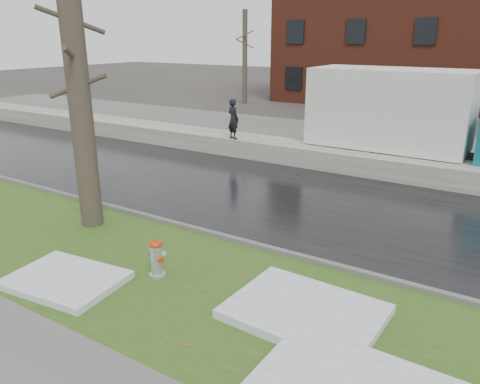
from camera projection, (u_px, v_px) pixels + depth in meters
The scene contains 15 objects.
ground at pixel (186, 251), 10.88m from camera, with size 120.00×120.00×0.00m, color #47423D.
verge at pixel (149, 272), 9.87m from camera, with size 60.00×4.50×0.04m, color #274C19.
road at pixel (277, 197), 14.48m from camera, with size 60.00×7.00×0.03m, color black.
parking_lot at pixel (365, 145), 21.29m from camera, with size 60.00×9.00×0.03m, color slate.
curb at pixel (211, 234), 11.66m from camera, with size 60.00×0.15×0.14m, color slate.
snowbank at pixel (329, 157), 17.73m from camera, with size 60.00×1.60×0.75m, color beige.
brick_building at pixel (478, 32), 32.31m from camera, with size 26.00×12.00×10.00m, color maroon.
bg_tree_left at pixel (245, 56), 33.53m from camera, with size 1.40×1.62×6.50m.
bg_tree_center at pixel (345, 56), 33.69m from camera, with size 1.40×1.62×6.50m.
fire_hydrant at pixel (157, 256), 9.53m from camera, with size 0.42×0.38×0.84m.
tree at pixel (78, 89), 11.25m from camera, with size 1.29×1.45×6.95m.
box_truck at pixel (422, 119), 16.81m from camera, with size 10.91×2.69×3.64m.
worker at pixel (233, 119), 18.87m from camera, with size 0.59×0.39×1.62m, color black.
snow_patch_near at pixel (305, 311), 8.29m from camera, with size 2.60×2.00×0.16m, color white.
snow_patch_far at pixel (66, 280), 9.38m from camera, with size 2.20×1.60×0.14m, color white.
Camera 1 is at (6.35, -7.67, 4.77)m, focal length 35.00 mm.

